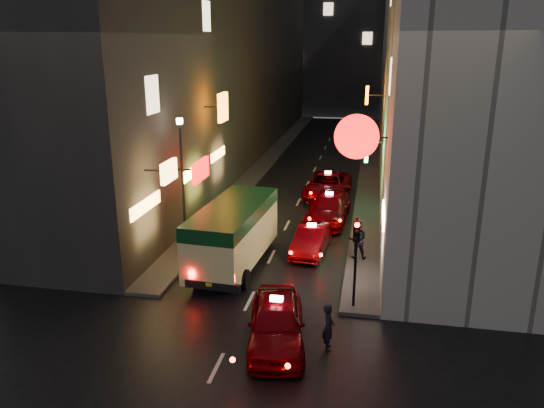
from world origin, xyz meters
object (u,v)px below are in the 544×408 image
Objects in this scene: lamp_post at (182,176)px; traffic_light at (356,244)px; taxi_near at (276,319)px; minibus at (233,228)px; pedestrian_crossing at (329,324)px.

traffic_light is at bearing -28.91° from lamp_post.
lamp_post is (-5.77, 7.26, 2.82)m from taxi_near.
traffic_light is at bearing 48.36° from taxi_near.
minibus is 7.62m from pedestrian_crossing.
taxi_near is 9.69m from lamp_post.
minibus is 6.67m from taxi_near.
taxi_near is at bearing -62.93° from minibus.
taxi_near is 1.73m from pedestrian_crossing.
lamp_post reaches higher than taxi_near.
minibus reaches higher than taxi_near.
pedestrian_crossing is 3.35m from traffic_light.
lamp_post reaches higher than minibus.
traffic_light is 0.56× the size of lamp_post.
lamp_post is at bearing 128.50° from taxi_near.
lamp_post reaches higher than traffic_light.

